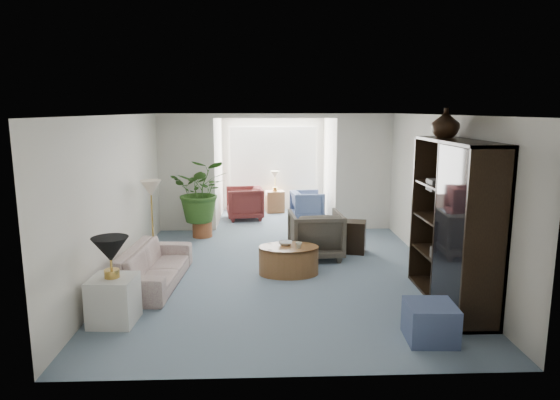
{
  "coord_description": "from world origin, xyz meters",
  "views": [
    {
      "loc": [
        -0.31,
        -7.4,
        2.58
      ],
      "look_at": [
        0.0,
        0.6,
        1.1
      ],
      "focal_mm": 31.46,
      "sensor_mm": 36.0,
      "label": 1
    }
  ],
  "objects_px": {
    "sunroom_chair_maroon": "(244,203)",
    "table_lamp": "(110,250)",
    "coffee_bowl": "(285,243)",
    "wingback_chair": "(316,235)",
    "side_table_dark": "(352,237)",
    "sofa": "(154,266)",
    "end_table": "(114,300)",
    "ottoman": "(430,322)",
    "sunroom_table": "(275,202)",
    "sunroom_chair_blue": "(307,205)",
    "entertainment_cabinet": "(454,223)",
    "framed_picture": "(444,168)",
    "plant_pot": "(202,229)",
    "coffee_table": "(289,260)",
    "cabinet_urn": "(446,123)",
    "coffee_cup": "(299,245)",
    "floor_lamp": "(151,188)"
  },
  "relations": [
    {
      "from": "floor_lamp",
      "to": "coffee_table",
      "type": "distance_m",
      "value": 2.69
    },
    {
      "from": "ottoman",
      "to": "sunroom_table",
      "type": "relative_size",
      "value": 0.98
    },
    {
      "from": "wingback_chair",
      "to": "sunroom_chair_blue",
      "type": "bearing_deg",
      "value": -96.67
    },
    {
      "from": "cabinet_urn",
      "to": "framed_picture",
      "type": "bearing_deg",
      "value": 68.26
    },
    {
      "from": "plant_pot",
      "to": "side_table_dark",
      "type": "bearing_deg",
      "value": -23.16
    },
    {
      "from": "sofa",
      "to": "wingback_chair",
      "type": "height_order",
      "value": "wingback_chair"
    },
    {
      "from": "end_table",
      "to": "cabinet_urn",
      "type": "xyz_separation_m",
      "value": [
        4.35,
        0.99,
        2.11
      ]
    },
    {
      "from": "ottoman",
      "to": "sunroom_chair_maroon",
      "type": "relative_size",
      "value": 0.63
    },
    {
      "from": "sunroom_chair_blue",
      "to": "table_lamp",
      "type": "bearing_deg",
      "value": 146.25
    },
    {
      "from": "sunroom_chair_maroon",
      "to": "coffee_table",
      "type": "bearing_deg",
      "value": 4.67
    },
    {
      "from": "table_lamp",
      "to": "sunroom_chair_blue",
      "type": "distance_m",
      "value": 6.48
    },
    {
      "from": "end_table",
      "to": "sunroom_table",
      "type": "xyz_separation_m",
      "value": [
        2.16,
        6.51,
        -0.02
      ]
    },
    {
      "from": "end_table",
      "to": "wingback_chair",
      "type": "height_order",
      "value": "wingback_chair"
    },
    {
      "from": "floor_lamp",
      "to": "table_lamp",
      "type": "bearing_deg",
      "value": -88.2
    },
    {
      "from": "table_lamp",
      "to": "coffee_cup",
      "type": "bearing_deg",
      "value": 34.41
    },
    {
      "from": "table_lamp",
      "to": "sunroom_chair_maroon",
      "type": "xyz_separation_m",
      "value": [
        1.41,
        5.76,
        -0.55
      ]
    },
    {
      "from": "coffee_table",
      "to": "plant_pot",
      "type": "relative_size",
      "value": 2.37
    },
    {
      "from": "framed_picture",
      "to": "wingback_chair",
      "type": "xyz_separation_m",
      "value": [
        -1.82,
        1.03,
        -1.28
      ]
    },
    {
      "from": "framed_picture",
      "to": "sunroom_chair_maroon",
      "type": "bearing_deg",
      "value": 127.12
    },
    {
      "from": "end_table",
      "to": "floor_lamp",
      "type": "relative_size",
      "value": 1.61
    },
    {
      "from": "sunroom_chair_maroon",
      "to": "table_lamp",
      "type": "bearing_deg",
      "value": -20.7
    },
    {
      "from": "end_table",
      "to": "entertainment_cabinet",
      "type": "bearing_deg",
      "value": 6.46
    },
    {
      "from": "framed_picture",
      "to": "plant_pot",
      "type": "xyz_separation_m",
      "value": [
        -3.99,
        2.56,
        -1.54
      ]
    },
    {
      "from": "table_lamp",
      "to": "coffee_bowl",
      "type": "bearing_deg",
      "value": 40.0
    },
    {
      "from": "coffee_table",
      "to": "coffee_cup",
      "type": "height_order",
      "value": "coffee_cup"
    },
    {
      "from": "plant_pot",
      "to": "ottoman",
      "type": "bearing_deg",
      "value": -56.63
    },
    {
      "from": "table_lamp",
      "to": "entertainment_cabinet",
      "type": "distance_m",
      "value": 4.38
    },
    {
      "from": "ottoman",
      "to": "sunroom_table",
      "type": "bearing_deg",
      "value": 102.31
    },
    {
      "from": "table_lamp",
      "to": "cabinet_urn",
      "type": "bearing_deg",
      "value": 12.85
    },
    {
      "from": "entertainment_cabinet",
      "to": "wingback_chair",
      "type": "bearing_deg",
      "value": 126.97
    },
    {
      "from": "coffee_cup",
      "to": "sunroom_table",
      "type": "height_order",
      "value": "sunroom_table"
    },
    {
      "from": "end_table",
      "to": "side_table_dark",
      "type": "height_order",
      "value": "same"
    },
    {
      "from": "framed_picture",
      "to": "cabinet_urn",
      "type": "bearing_deg",
      "value": -111.74
    },
    {
      "from": "coffee_bowl",
      "to": "wingback_chair",
      "type": "bearing_deg",
      "value": 53.28
    },
    {
      "from": "framed_picture",
      "to": "end_table",
      "type": "height_order",
      "value": "framed_picture"
    },
    {
      "from": "framed_picture",
      "to": "cabinet_urn",
      "type": "distance_m",
      "value": 0.93
    },
    {
      "from": "end_table",
      "to": "ottoman",
      "type": "distance_m",
      "value": 3.76
    },
    {
      "from": "side_table_dark",
      "to": "coffee_bowl",
      "type": "bearing_deg",
      "value": -139.99
    },
    {
      "from": "framed_picture",
      "to": "cabinet_urn",
      "type": "height_order",
      "value": "cabinet_urn"
    },
    {
      "from": "end_table",
      "to": "wingback_chair",
      "type": "xyz_separation_m",
      "value": [
        2.76,
        2.6,
        0.12
      ]
    },
    {
      "from": "framed_picture",
      "to": "wingback_chair",
      "type": "relative_size",
      "value": 0.55
    },
    {
      "from": "framed_picture",
      "to": "coffee_table",
      "type": "distance_m",
      "value": 2.77
    },
    {
      "from": "sofa",
      "to": "side_table_dark",
      "type": "bearing_deg",
      "value": -60.82
    },
    {
      "from": "end_table",
      "to": "coffee_table",
      "type": "relative_size",
      "value": 0.61
    },
    {
      "from": "end_table",
      "to": "coffee_bowl",
      "type": "relative_size",
      "value": 2.61
    },
    {
      "from": "framed_picture",
      "to": "coffee_cup",
      "type": "height_order",
      "value": "framed_picture"
    },
    {
      "from": "framed_picture",
      "to": "wingback_chair",
      "type": "bearing_deg",
      "value": 150.37
    },
    {
      "from": "side_table_dark",
      "to": "sunroom_chair_blue",
      "type": "distance_m",
      "value": 2.91
    },
    {
      "from": "coffee_cup",
      "to": "sunroom_chair_blue",
      "type": "relative_size",
      "value": 0.14
    },
    {
      "from": "ottoman",
      "to": "sunroom_chair_blue",
      "type": "height_order",
      "value": "sunroom_chair_blue"
    }
  ]
}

